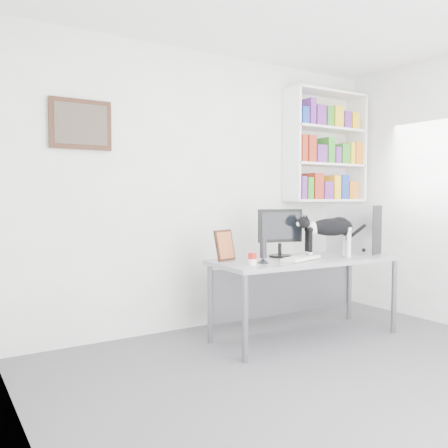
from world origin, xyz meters
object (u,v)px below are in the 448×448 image
object	(u,v)px
bookshelf	(326,147)
keyboard	(301,258)
cat	(330,237)
pc_tower	(353,229)
desk	(305,298)
soup_can	(252,259)
speaker	(263,249)
leaning_print	(225,245)
monitor	(280,233)

from	to	relation	value
bookshelf	keyboard	size ratio (longest dim) A/B	2.96
cat	pc_tower	bearing A→B (deg)	36.73
pc_tower	cat	distance (m)	0.50
bookshelf	desk	xyz separation A→B (m)	(-0.91, -0.70, -1.48)
pc_tower	soup_can	xyz separation A→B (m)	(-1.35, -0.17, -0.19)
bookshelf	cat	xyz separation A→B (m)	(-0.71, -0.80, -0.93)
desk	keyboard	xyz separation A→B (m)	(-0.13, -0.08, 0.38)
keyboard	speaker	bearing A→B (deg)	160.03
cat	bookshelf	bearing A→B (deg)	67.08
leaning_print	desk	bearing A→B (deg)	-38.64
keyboard	cat	bearing A→B (deg)	-21.01
speaker	monitor	bearing A→B (deg)	60.46
monitor	soup_can	xyz separation A→B (m)	(-0.52, -0.30, -0.18)
leaning_print	soup_can	size ratio (longest dim) A/B	2.72
desk	soup_can	distance (m)	0.81
desk	pc_tower	bearing A→B (deg)	7.01
soup_can	monitor	bearing A→B (deg)	29.74
leaning_print	soup_can	bearing A→B (deg)	-104.06
monitor	pc_tower	xyz separation A→B (m)	(0.82, -0.13, 0.01)
bookshelf	speaker	distance (m)	1.91
bookshelf	leaning_print	distance (m)	1.95
pc_tower	cat	bearing A→B (deg)	-179.35
speaker	leaning_print	bearing A→B (deg)	146.82
speaker	soup_can	distance (m)	0.17
monitor	cat	bearing A→B (deg)	-22.15
monitor	speaker	distance (m)	0.46
cat	speaker	bearing A→B (deg)	-163.96
speaker	leaning_print	size ratio (longest dim) A/B	0.85
bookshelf	soup_can	size ratio (longest dim) A/B	12.13
bookshelf	cat	distance (m)	1.42
desk	leaning_print	bearing A→B (deg)	162.97
bookshelf	cat	size ratio (longest dim) A/B	2.02
monitor	keyboard	bearing A→B (deg)	-67.70
desk	pc_tower	size ratio (longest dim) A/B	3.66
cat	desk	bearing A→B (deg)	171.66
leaning_print	cat	distance (m)	0.98
pc_tower	keyboard	bearing A→B (deg)	172.23
monitor	keyboard	world-z (taller)	monitor
desk	keyboard	size ratio (longest dim) A/B	4.19
speaker	soup_can	bearing A→B (deg)	-132.75
cat	soup_can	bearing A→B (deg)	-159.94
keyboard	leaning_print	size ratio (longest dim) A/B	1.51
leaning_print	cat	world-z (taller)	cat
desk	leaning_print	size ratio (longest dim) A/B	6.31
bookshelf	soup_can	xyz separation A→B (m)	(-1.59, -0.82, -1.07)
bookshelf	desk	world-z (taller)	bookshelf
speaker	cat	size ratio (longest dim) A/B	0.38
speaker	cat	xyz separation A→B (m)	(0.73, -0.04, 0.07)
pc_tower	leaning_print	xyz separation A→B (m)	(-1.38, 0.20, -0.10)
bookshelf	monitor	distance (m)	1.48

